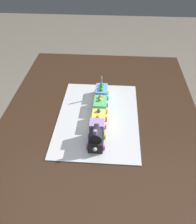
% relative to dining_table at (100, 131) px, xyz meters
% --- Properties ---
extents(ground_plane, '(8.00, 8.00, 0.00)m').
position_rel_dining_table_xyz_m(ground_plane, '(0.00, 0.00, -0.63)').
color(ground_plane, gray).
extents(dining_table, '(1.40, 1.00, 0.74)m').
position_rel_dining_table_xyz_m(dining_table, '(0.00, 0.00, 0.00)').
color(dining_table, '#382316').
rests_on(dining_table, ground).
extents(cake_board, '(0.60, 0.40, 0.00)m').
position_rel_dining_table_xyz_m(cake_board, '(-0.01, 0.01, 0.11)').
color(cake_board, silver).
rests_on(cake_board, dining_table).
extents(cake_locomotive, '(0.14, 0.08, 0.12)m').
position_rel_dining_table_xyz_m(cake_locomotive, '(-0.20, 0.01, 0.16)').
color(cake_locomotive, '#232328').
rests_on(cake_locomotive, cake_board).
extents(cake_car_flatbed_lemon, '(0.10, 0.08, 0.07)m').
position_rel_dining_table_xyz_m(cake_car_flatbed_lemon, '(-0.07, 0.01, 0.14)').
color(cake_car_flatbed_lemon, '#F4E04C').
rests_on(cake_car_flatbed_lemon, cake_board).
extents(cake_car_tanker_mint_green, '(0.10, 0.08, 0.07)m').
position_rel_dining_table_xyz_m(cake_car_tanker_mint_green, '(0.05, 0.01, 0.14)').
color(cake_car_tanker_mint_green, '#59CC7A').
rests_on(cake_car_tanker_mint_green, cake_board).
extents(cake_car_caboose_sky_blue, '(0.10, 0.08, 0.07)m').
position_rel_dining_table_xyz_m(cake_car_caboose_sky_blue, '(0.17, 0.01, 0.14)').
color(cake_car_caboose_sky_blue, '#669EEA').
rests_on(cake_car_caboose_sky_blue, cake_board).
extents(birthday_candle, '(0.01, 0.01, 0.07)m').
position_rel_dining_table_xyz_m(birthday_candle, '(0.16, 0.01, 0.22)').
color(birthday_candle, '#4CA5E5').
rests_on(birthday_candle, cake_car_caboose_sky_blue).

